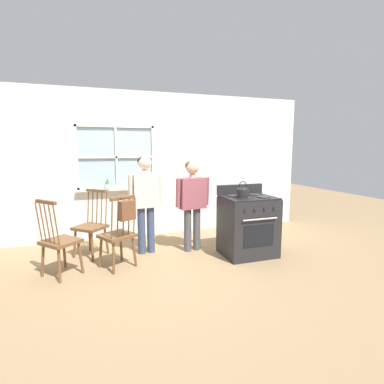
# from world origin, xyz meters

# --- Properties ---
(ground_plane) EXTENTS (16.00, 16.00, 0.00)m
(ground_plane) POSITION_xyz_m (0.00, 0.00, 0.00)
(ground_plane) COLOR #937551
(wall_back) EXTENTS (6.40, 0.16, 2.70)m
(wall_back) POSITION_xyz_m (0.04, 1.40, 1.34)
(wall_back) COLOR silver
(wall_back) RESTS_ON ground_plane
(chair_by_window) EXTENTS (0.56, 0.55, 1.03)m
(chair_by_window) POSITION_xyz_m (-0.77, -0.11, 0.46)
(chair_by_window) COLOR brown
(chair_by_window) RESTS_ON ground_plane
(chair_near_wall) EXTENTS (0.58, 0.58, 1.03)m
(chair_near_wall) POSITION_xyz_m (-1.12, 0.52, 0.46)
(chair_near_wall) COLOR brown
(chair_near_wall) RESTS_ON ground_plane
(chair_center_cluster) EXTENTS (0.58, 0.58, 1.03)m
(chair_center_cluster) POSITION_xyz_m (-1.52, -0.14, 0.46)
(chair_center_cluster) COLOR brown
(chair_center_cluster) RESTS_ON ground_plane
(person_elderly_left) EXTENTS (0.55, 0.24, 1.55)m
(person_elderly_left) POSITION_xyz_m (-0.29, 0.36, 0.95)
(person_elderly_left) COLOR #384766
(person_elderly_left) RESTS_ON ground_plane
(person_teen_center) EXTENTS (0.59, 0.25, 1.47)m
(person_teen_center) POSITION_xyz_m (0.44, 0.23, 0.91)
(person_teen_center) COLOR #4C4C51
(person_teen_center) RESTS_ON ground_plane
(stove) EXTENTS (0.80, 0.68, 1.08)m
(stove) POSITION_xyz_m (1.20, -0.25, 0.47)
(stove) COLOR #232326
(stove) RESTS_ON ground_plane
(kettle) EXTENTS (0.21, 0.17, 0.25)m
(kettle) POSITION_xyz_m (1.02, -0.38, 1.02)
(kettle) COLOR black
(kettle) RESTS_ON stove
(potted_plant) EXTENTS (0.12, 0.12, 0.23)m
(potted_plant) POSITION_xyz_m (-0.81, 1.31, 1.00)
(potted_plant) COLOR beige
(potted_plant) RESTS_ON wall_back
(handbag) EXTENTS (0.24, 0.25, 0.31)m
(handbag) POSITION_xyz_m (-0.66, -0.32, 0.86)
(handbag) COLOR brown
(handbag) RESTS_ON chair_by_window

